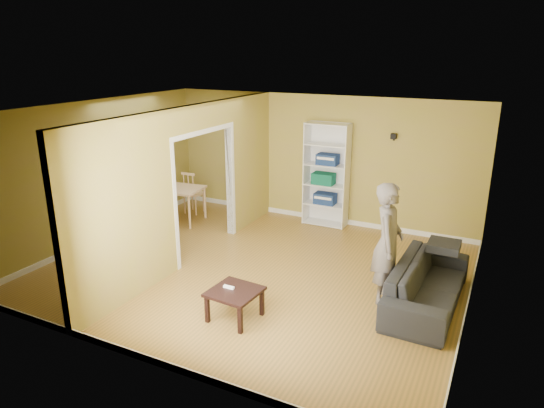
{
  "coord_description": "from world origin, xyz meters",
  "views": [
    {
      "loc": [
        3.46,
        -6.37,
        3.46
      ],
      "look_at": [
        0.2,
        0.2,
        1.1
      ],
      "focal_mm": 32.0,
      "sensor_mm": 36.0,
      "label": 1
    }
  ],
  "objects_px": {
    "chair_near": "(159,204)",
    "sofa": "(428,278)",
    "bookshelf": "(327,174)",
    "coffee_table": "(235,295)",
    "chair_left": "(146,193)",
    "chair_far": "(193,192)",
    "person": "(388,233)",
    "dining_table": "(174,191)"
  },
  "relations": [
    {
      "from": "sofa",
      "to": "chair_near",
      "type": "relative_size",
      "value": 2.07
    },
    {
      "from": "dining_table",
      "to": "chair_near",
      "type": "height_order",
      "value": "chair_near"
    },
    {
      "from": "chair_left",
      "to": "dining_table",
      "type": "bearing_deg",
      "value": 104.27
    },
    {
      "from": "person",
      "to": "coffee_table",
      "type": "height_order",
      "value": "person"
    },
    {
      "from": "sofa",
      "to": "dining_table",
      "type": "xyz_separation_m",
      "value": [
        -5.35,
        1.28,
        0.23
      ]
    },
    {
      "from": "coffee_table",
      "to": "chair_left",
      "type": "relative_size",
      "value": 0.61
    },
    {
      "from": "chair_left",
      "to": "bookshelf",
      "type": "bearing_deg",
      "value": 122.39
    },
    {
      "from": "dining_table",
      "to": "chair_far",
      "type": "relative_size",
      "value": 1.22
    },
    {
      "from": "bookshelf",
      "to": "chair_left",
      "type": "distance_m",
      "value": 3.88
    },
    {
      "from": "chair_left",
      "to": "chair_far",
      "type": "height_order",
      "value": "chair_left"
    },
    {
      "from": "bookshelf",
      "to": "coffee_table",
      "type": "relative_size",
      "value": 3.33
    },
    {
      "from": "chair_far",
      "to": "sofa",
      "type": "bearing_deg",
      "value": 160.2
    },
    {
      "from": "coffee_table",
      "to": "chair_left",
      "type": "distance_m",
      "value": 4.76
    },
    {
      "from": "chair_near",
      "to": "chair_far",
      "type": "xyz_separation_m",
      "value": [
        0.02,
        1.13,
        -0.05
      ]
    },
    {
      "from": "chair_left",
      "to": "coffee_table",
      "type": "bearing_deg",
      "value": 67.08
    },
    {
      "from": "bookshelf",
      "to": "chair_left",
      "type": "xyz_separation_m",
      "value": [
        -3.63,
        -1.27,
        -0.53
      ]
    },
    {
      "from": "chair_left",
      "to": "chair_near",
      "type": "xyz_separation_m",
      "value": [
        0.77,
        -0.52,
        0.0
      ]
    },
    {
      "from": "coffee_table",
      "to": "chair_near",
      "type": "relative_size",
      "value": 0.6
    },
    {
      "from": "sofa",
      "to": "person",
      "type": "xyz_separation_m",
      "value": [
        -0.57,
        -0.11,
        0.61
      ]
    },
    {
      "from": "chair_left",
      "to": "sofa",
      "type": "bearing_deg",
      "value": 91.34
    },
    {
      "from": "bookshelf",
      "to": "dining_table",
      "type": "bearing_deg",
      "value": -156.62
    },
    {
      "from": "chair_far",
      "to": "person",
      "type": "bearing_deg",
      "value": 156.84
    },
    {
      "from": "person",
      "to": "dining_table",
      "type": "relative_size",
      "value": 1.77
    },
    {
      "from": "sofa",
      "to": "dining_table",
      "type": "distance_m",
      "value": 5.5
    },
    {
      "from": "chair_near",
      "to": "sofa",
      "type": "bearing_deg",
      "value": -9.05
    },
    {
      "from": "coffee_table",
      "to": "chair_far",
      "type": "distance_m",
      "value": 4.59
    },
    {
      "from": "coffee_table",
      "to": "dining_table",
      "type": "bearing_deg",
      "value": 137.93
    },
    {
      "from": "sofa",
      "to": "chair_near",
      "type": "distance_m",
      "value": 5.36
    },
    {
      "from": "coffee_table",
      "to": "dining_table",
      "type": "relative_size",
      "value": 0.54
    },
    {
      "from": "sofa",
      "to": "chair_left",
      "type": "relative_size",
      "value": 2.09
    },
    {
      "from": "chair_left",
      "to": "chair_far",
      "type": "bearing_deg",
      "value": 141.24
    },
    {
      "from": "chair_left",
      "to": "chair_far",
      "type": "xyz_separation_m",
      "value": [
        0.78,
        0.62,
        -0.05
      ]
    },
    {
      "from": "coffee_table",
      "to": "chair_far",
      "type": "relative_size",
      "value": 0.66
    },
    {
      "from": "chair_far",
      "to": "coffee_table",
      "type": "bearing_deg",
      "value": 131.67
    },
    {
      "from": "person",
      "to": "coffee_table",
      "type": "bearing_deg",
      "value": 122.36
    },
    {
      "from": "chair_far",
      "to": "bookshelf",
      "type": "bearing_deg",
      "value": -167.29
    },
    {
      "from": "person",
      "to": "chair_near",
      "type": "height_order",
      "value": "person"
    },
    {
      "from": "bookshelf",
      "to": "chair_left",
      "type": "relative_size",
      "value": 2.02
    },
    {
      "from": "person",
      "to": "coffee_table",
      "type": "relative_size",
      "value": 3.26
    },
    {
      "from": "person",
      "to": "chair_far",
      "type": "relative_size",
      "value": 2.17
    },
    {
      "from": "sofa",
      "to": "person",
      "type": "distance_m",
      "value": 0.85
    },
    {
      "from": "sofa",
      "to": "chair_far",
      "type": "height_order",
      "value": "chair_far"
    }
  ]
}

